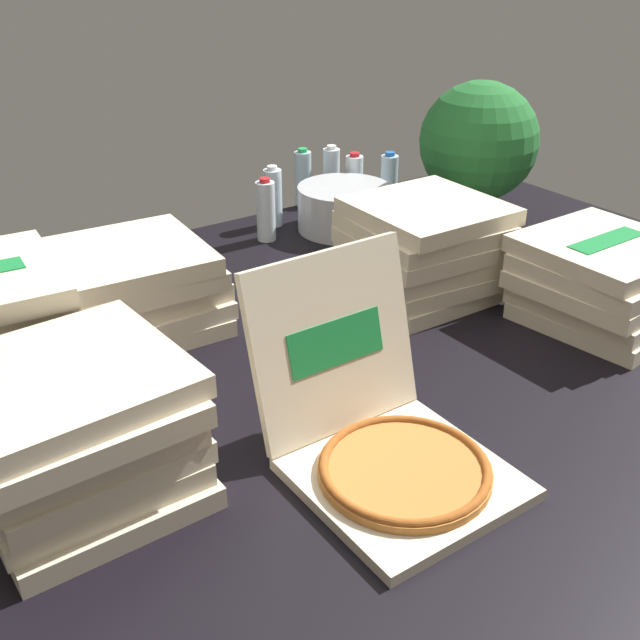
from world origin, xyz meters
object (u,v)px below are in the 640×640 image
(water_bottle_6, at_px, (303,178))
(potted_plant, at_px, (478,145))
(water_bottle_5, at_px, (331,175))
(water_bottle_3, at_px, (273,197))
(pizza_stack_left_near, at_px, (77,432))
(open_pizza_box, at_px, (383,435))
(pizza_stack_right_near, at_px, (604,281))
(water_bottle_0, at_px, (389,182))
(ice_bucket, at_px, (344,208))
(pizza_stack_center_far, at_px, (137,287))
(water_bottle_2, at_px, (415,223))
(water_bottle_4, at_px, (266,211))
(pizza_stack_left_far, at_px, (423,249))
(water_bottle_1, at_px, (354,182))

(water_bottle_6, distance_m, potted_plant, 0.72)
(water_bottle_5, bearing_deg, water_bottle_3, -162.78)
(pizza_stack_left_near, relative_size, water_bottle_6, 1.90)
(water_bottle_5, xyz_separation_m, water_bottle_6, (-0.12, 0.03, 0.00))
(open_pizza_box, xyz_separation_m, pizza_stack_right_near, (0.95, 0.17, 0.04))
(water_bottle_0, relative_size, potted_plant, 0.43)
(ice_bucket, bearing_deg, water_bottle_3, 136.14)
(pizza_stack_center_far, bearing_deg, open_pizza_box, -79.32)
(pizza_stack_left_near, bearing_deg, pizza_stack_center_far, 58.17)
(water_bottle_2, height_order, water_bottle_5, same)
(pizza_stack_left_near, height_order, pizza_stack_right_near, pizza_stack_left_near)
(ice_bucket, distance_m, water_bottle_2, 0.33)
(pizza_stack_left_near, relative_size, ice_bucket, 1.26)
(pizza_stack_right_near, xyz_separation_m, ice_bucket, (-0.17, 1.02, -0.04))
(water_bottle_4, bearing_deg, water_bottle_6, 37.42)
(water_bottle_0, xyz_separation_m, potted_plant, (0.14, -0.33, 0.20))
(pizza_stack_left_far, xyz_separation_m, water_bottle_2, (0.20, 0.26, -0.04))
(pizza_stack_left_near, height_order, ice_bucket, pizza_stack_left_near)
(pizza_stack_left_far, relative_size, pizza_stack_right_near, 0.97)
(pizza_stack_right_near, distance_m, water_bottle_5, 1.31)
(ice_bucket, relative_size, water_bottle_1, 1.50)
(pizza_stack_left_far, bearing_deg, pizza_stack_center_far, 160.08)
(water_bottle_2, bearing_deg, water_bottle_1, 78.32)
(water_bottle_5, bearing_deg, open_pizza_box, -121.98)
(water_bottle_6, xyz_separation_m, potted_plant, (0.39, -0.58, 0.20))
(open_pizza_box, bearing_deg, water_bottle_3, 67.21)
(pizza_stack_right_near, xyz_separation_m, water_bottle_0, (0.11, 1.10, -0.01))
(pizza_stack_left_near, height_order, water_bottle_2, pizza_stack_left_near)
(water_bottle_4, height_order, water_bottle_5, same)
(water_bottle_1, distance_m, water_bottle_4, 0.47)
(pizza_stack_center_far, bearing_deg, pizza_stack_left_near, -121.83)
(open_pizza_box, height_order, pizza_stack_left_far, open_pizza_box)
(pizza_stack_left_near, distance_m, water_bottle_4, 1.41)
(water_bottle_1, bearing_deg, water_bottle_4, -169.84)
(ice_bucket, distance_m, water_bottle_5, 0.33)
(water_bottle_6, height_order, potted_plant, potted_plant)
(pizza_stack_left_far, height_order, water_bottle_4, pizza_stack_left_far)
(pizza_stack_left_far, xyz_separation_m, potted_plant, (0.55, 0.33, 0.16))
(water_bottle_6, bearing_deg, water_bottle_2, -87.10)
(pizza_stack_left_far, xyz_separation_m, ice_bucket, (0.13, 0.58, -0.06))
(open_pizza_box, height_order, pizza_stack_right_near, open_pizza_box)
(ice_bucket, relative_size, water_bottle_0, 1.50)
(water_bottle_2, relative_size, water_bottle_6, 1.00)
(pizza_stack_left_far, xyz_separation_m, water_bottle_6, (0.16, 0.91, -0.04))
(water_bottle_6, bearing_deg, pizza_stack_center_far, -147.68)
(pizza_stack_left_far, bearing_deg, water_bottle_4, 103.96)
(water_bottle_2, xyz_separation_m, potted_plant, (0.35, 0.08, 0.20))
(pizza_stack_center_far, bearing_deg, water_bottle_1, 22.03)
(water_bottle_0, distance_m, water_bottle_2, 0.47)
(water_bottle_2, xyz_separation_m, water_bottle_5, (0.09, 0.62, 0.00))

